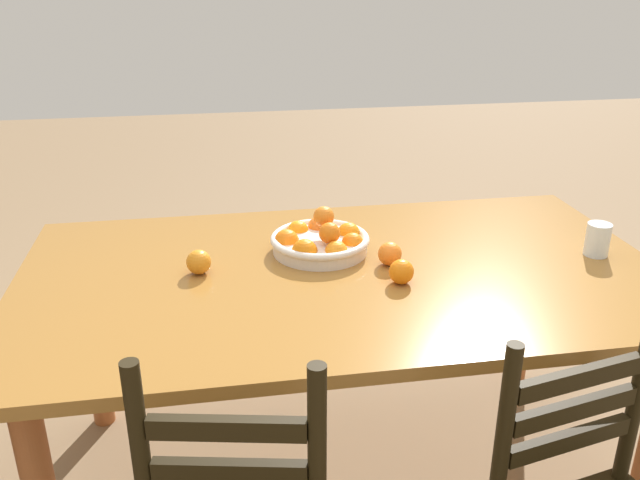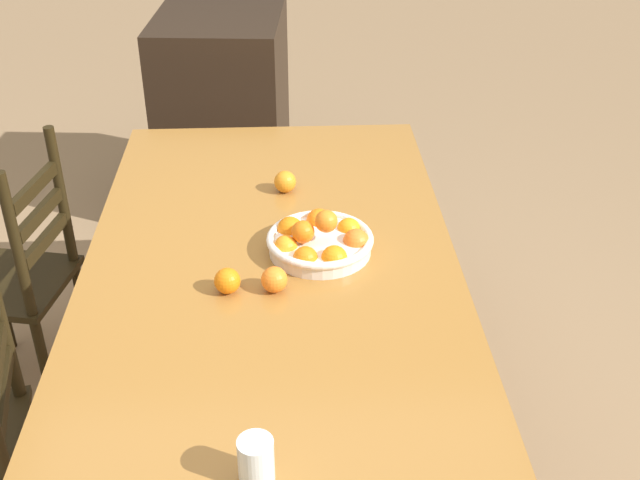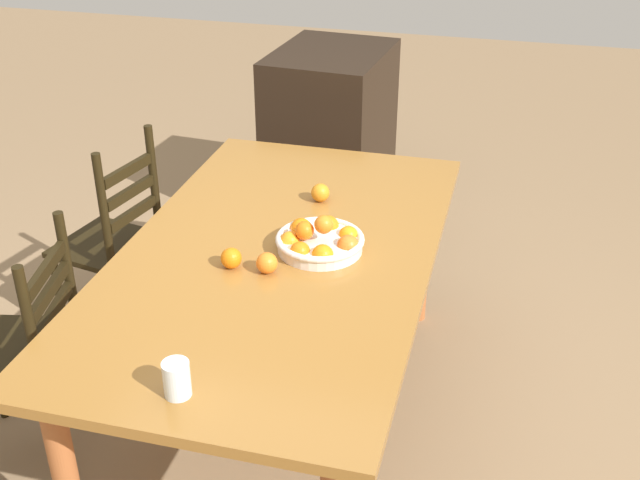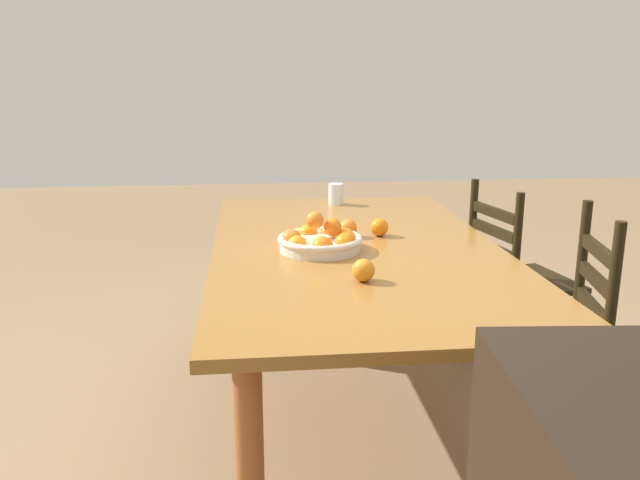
{
  "view_description": "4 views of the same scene",
  "coord_description": "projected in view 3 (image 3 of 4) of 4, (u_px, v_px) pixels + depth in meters",
  "views": [
    {
      "loc": [
        0.37,
        1.77,
        1.61
      ],
      "look_at": [
        0.05,
        -0.14,
        0.8
      ],
      "focal_mm": 37.29,
      "sensor_mm": 36.0,
      "label": 1
    },
    {
      "loc": [
        -1.94,
        -0.05,
        2.03
      ],
      "look_at": [
        0.05,
        -0.14,
        0.8
      ],
      "focal_mm": 44.97,
      "sensor_mm": 36.0,
      "label": 2
    },
    {
      "loc": [
        -2.32,
        -0.76,
        2.16
      ],
      "look_at": [
        0.05,
        -0.14,
        0.8
      ],
      "focal_mm": 44.77,
      "sensor_mm": 36.0,
      "label": 3
    },
    {
      "loc": [
        2.36,
        -0.39,
        1.41
      ],
      "look_at": [
        0.05,
        -0.14,
        0.8
      ],
      "focal_mm": 36.58,
      "sensor_mm": 36.0,
      "label": 4
    }
  ],
  "objects": [
    {
      "name": "ground_plane",
      "position": [
        282.0,
        417.0,
        3.18
      ],
      "size": [
        12.0,
        12.0,
        0.0
      ],
      "primitive_type": "plane",
      "color": "#8C6F4F"
    },
    {
      "name": "dining_table",
      "position": [
        278.0,
        272.0,
        2.85
      ],
      "size": [
        1.92,
        1.08,
        0.76
      ],
      "color": "#97652B",
      "rests_on": "ground"
    },
    {
      "name": "chair_near_window",
      "position": [
        23.0,
        352.0,
        2.8
      ],
      "size": [
        0.49,
        0.49,
        0.92
      ],
      "rotation": [
        0.0,
        0.0,
        3.35
      ],
      "color": "black",
      "rests_on": "ground"
    },
    {
      "name": "chair_by_cabinet",
      "position": [
        115.0,
        244.0,
        3.49
      ],
      "size": [
        0.46,
        0.46,
        0.96
      ],
      "rotation": [
        0.0,
        0.0,
        2.94
      ],
      "color": "black",
      "rests_on": "ground"
    },
    {
      "name": "cabinet",
      "position": [
        330.0,
        137.0,
        4.48
      ],
      "size": [
        0.79,
        0.64,
        0.98
      ],
      "primitive_type": "cube",
      "rotation": [
        0.0,
        0.0,
        -0.08
      ],
      "color": "black",
      "rests_on": "ground"
    },
    {
      "name": "fruit_bowl",
      "position": [
        320.0,
        241.0,
        2.8
      ],
      "size": [
        0.31,
        0.31,
        0.14
      ],
      "color": "silver",
      "rests_on": "dining_table"
    },
    {
      "name": "orange_loose_0",
      "position": [
        267.0,
        263.0,
        2.66
      ],
      "size": [
        0.07,
        0.07,
        0.07
      ],
      "primitive_type": "sphere",
      "color": "orange",
      "rests_on": "dining_table"
    },
    {
      "name": "orange_loose_1",
      "position": [
        320.0,
        193.0,
        3.14
      ],
      "size": [
        0.07,
        0.07,
        0.07
      ],
      "primitive_type": "sphere",
      "color": "orange",
      "rests_on": "dining_table"
    },
    {
      "name": "orange_loose_2",
      "position": [
        231.0,
        258.0,
        2.69
      ],
      "size": [
        0.07,
        0.07,
        0.07
      ],
      "primitive_type": "sphere",
      "color": "orange",
      "rests_on": "dining_table"
    },
    {
      "name": "drinking_glass",
      "position": [
        177.0,
        379.0,
        2.11
      ],
      "size": [
        0.07,
        0.07,
        0.1
      ],
      "primitive_type": "cylinder",
      "color": "silver",
      "rests_on": "dining_table"
    }
  ]
}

